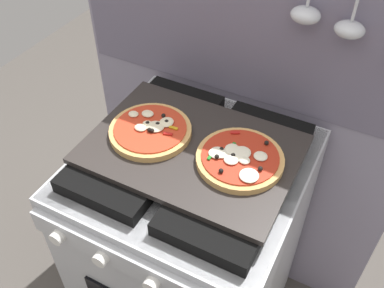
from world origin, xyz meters
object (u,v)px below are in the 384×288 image
(baking_tray, at_px, (192,149))
(pizza_right, at_px, (239,159))
(stove, at_px, (192,248))
(pizza_left, at_px, (151,130))

(baking_tray, bearing_deg, pizza_right, 2.36)
(baking_tray, height_order, pizza_right, pizza_right)
(stove, xyz_separation_m, baking_tray, (0.00, 0.00, 0.46))
(stove, xyz_separation_m, pizza_right, (0.13, 0.01, 0.48))
(baking_tray, distance_m, pizza_left, 0.12)
(stove, distance_m, baking_tray, 0.46)
(stove, relative_size, pizza_left, 4.08)
(baking_tray, relative_size, pizza_right, 2.45)
(pizza_left, bearing_deg, baking_tray, 2.29)
(stove, height_order, baking_tray, baking_tray)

